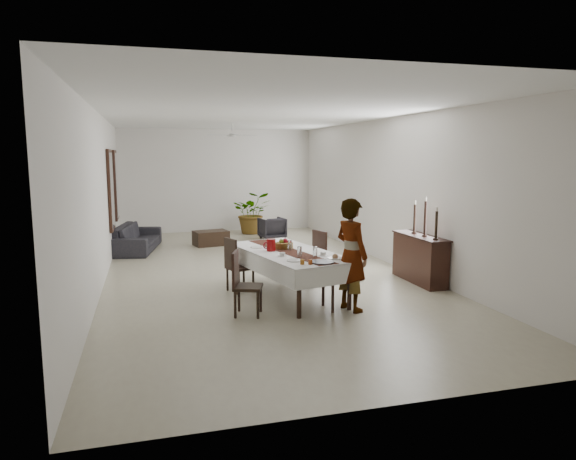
{
  "coord_description": "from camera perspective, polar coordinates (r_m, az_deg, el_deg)",
  "views": [
    {
      "loc": [
        -2.16,
        -10.2,
        2.38
      ],
      "look_at": [
        0.28,
        -1.36,
        1.05
      ],
      "focal_mm": 32.0,
      "sensor_mm": 36.0,
      "label": 1
    }
  ],
  "objects": [
    {
      "name": "fan_rod",
      "position": [
        13.4,
        -6.22,
        11.29
      ],
      "size": [
        0.04,
        0.04,
        0.2
      ],
      "primitive_type": "cylinder",
      "color": "silver",
      "rests_on": "ceiling"
    },
    {
      "name": "woman",
      "position": [
        7.94,
        7.06,
        -2.76
      ],
      "size": [
        0.6,
        0.74,
        1.75
      ],
      "primitive_type": "imported",
      "rotation": [
        0.0,
        0.0,
        1.89
      ],
      "color": "#909298",
      "rests_on": "floor"
    },
    {
      "name": "saucer_left",
      "position": [
        8.25,
        -0.64,
        -2.9
      ],
      "size": [
        0.15,
        0.15,
        0.01
      ],
      "primitive_type": "cylinder",
      "color": "white",
      "rests_on": "tablecloth_top"
    },
    {
      "name": "red_pitcher",
      "position": [
        8.71,
        -1.9,
        -1.68
      ],
      "size": [
        0.18,
        0.18,
        0.2
      ],
      "primitive_type": "cylinder",
      "rotation": [
        0.0,
        0.0,
        0.22
      ],
      "color": "maroon",
      "rests_on": "tablecloth_top"
    },
    {
      "name": "fruit_red",
      "position": [
        8.96,
        -0.31,
        -1.22
      ],
      "size": [
        0.09,
        0.09,
        0.09
      ],
      "primitive_type": "sphere",
      "color": "maroon",
      "rests_on": "fruit_basket"
    },
    {
      "name": "chair_left_near_back",
      "position": [
        7.72,
        -5.87,
        -4.29
      ],
      "size": [
        0.17,
        0.4,
        0.52
      ],
      "primitive_type": "cube",
      "rotation": [
        0.0,
        0.0,
        -1.91
      ],
      "color": "black",
      "rests_on": "chair_left_near_seat"
    },
    {
      "name": "chair_right_near_leg_bl",
      "position": [
        7.92,
        4.99,
        -7.53
      ],
      "size": [
        0.05,
        0.05,
        0.46
      ],
      "primitive_type": "cylinder",
      "rotation": [
        0.0,
        0.0,
        0.05
      ],
      "color": "black",
      "rests_on": "floor"
    },
    {
      "name": "fruit_basket",
      "position": [
        8.94,
        -0.42,
        -1.74
      ],
      "size": [
        0.31,
        0.31,
        0.1
      ],
      "primitive_type": "cylinder",
      "color": "brown",
      "rests_on": "tablecloth_top"
    },
    {
      "name": "mirror_frame_far",
      "position": [
        14.54,
        -18.59,
        4.76
      ],
      "size": [
        0.06,
        1.05,
        1.85
      ],
      "primitive_type": "cube",
      "color": "black",
      "rests_on": "wall_left"
    },
    {
      "name": "chair_right_near_back",
      "position": [
        8.12,
        7.13,
        -2.97
      ],
      "size": [
        0.07,
        0.47,
        0.6
      ],
      "primitive_type": "cube",
      "rotation": [
        0.0,
        0.0,
        1.63
      ],
      "color": "black",
      "rests_on": "chair_right_near_seat"
    },
    {
      "name": "plate_near_right",
      "position": [
        8.1,
        5.26,
        -3.14
      ],
      "size": [
        0.25,
        0.25,
        0.02
      ],
      "primitive_type": "cylinder",
      "color": "silver",
      "rests_on": "tablecloth_top"
    },
    {
      "name": "wall_front",
      "position": [
        4.79,
        11.66,
        -1.32
      ],
      "size": [
        6.0,
        0.02,
        3.2
      ],
      "primitive_type": "cube",
      "color": "silver",
      "rests_on": "floor"
    },
    {
      "name": "mirror_glass_far",
      "position": [
        14.54,
        -18.46,
        4.76
      ],
      "size": [
        0.01,
        0.9,
        1.7
      ],
      "primitive_type": "cube",
      "color": "white",
      "rests_on": "mirror_frame_far"
    },
    {
      "name": "candlestick_mid_base",
      "position": [
        9.85,
        14.92,
        -0.61
      ],
      "size": [
        0.1,
        0.1,
        0.03
      ],
      "primitive_type": "cylinder",
      "color": "black",
      "rests_on": "sideboard_top"
    },
    {
      "name": "chair_right_near_leg_fl",
      "position": [
        8.08,
        7.51,
        -7.26
      ],
      "size": [
        0.05,
        0.05,
        0.46
      ],
      "primitive_type": "cylinder",
      "rotation": [
        0.0,
        0.0,
        0.05
      ],
      "color": "black",
      "rests_on": "floor"
    },
    {
      "name": "fan_blade_w",
      "position": [
        13.33,
        -7.71,
        10.42
      ],
      "size": [
        0.55,
        0.1,
        0.01
      ],
      "primitive_type": "cube",
      "color": "silver",
      "rests_on": "fan_hub"
    },
    {
      "name": "serving_tray",
      "position": [
        7.79,
        3.81,
        -3.56
      ],
      "size": [
        0.37,
        0.37,
        0.02
      ],
      "primitive_type": "cylinder",
      "color": "#3B3B3F",
      "rests_on": "tablecloth_top"
    },
    {
      "name": "candlestick_mid_candle",
      "position": [
        9.77,
        15.07,
        3.32
      ],
      "size": [
        0.03,
        0.03,
        0.08
      ],
      "primitive_type": "cylinder",
      "color": "#EFE5CF",
      "rests_on": "candlestick_mid_shaft"
    },
    {
      "name": "candlestick_mid_shaft",
      "position": [
        9.8,
        14.99,
        1.28
      ],
      "size": [
        0.05,
        0.05,
        0.63
      ],
      "primitive_type": "cylinder",
      "color": "black",
      "rests_on": "candlestick_mid_base"
    },
    {
      "name": "bread_near_right",
      "position": [
        8.1,
        5.26,
        -2.95
      ],
      "size": [
        0.09,
        0.09,
        0.09
      ],
      "primitive_type": "sphere",
      "color": "tan",
      "rests_on": "plate_near_right"
    },
    {
      "name": "candlestick_far_base",
      "position": [
        10.18,
        13.83,
        -0.29
      ],
      "size": [
        0.1,
        0.1,
        0.03
      ],
      "primitive_type": "cylinder",
      "color": "black",
      "rests_on": "sideboard_top"
    },
    {
      "name": "candlestick_near_shaft",
      "position": [
        9.48,
        16.15,
        0.56
      ],
      "size": [
        0.05,
        0.05,
        0.48
      ],
      "primitive_type": "cylinder",
      "color": "black",
      "rests_on": "candlestick_near_base"
    },
    {
      "name": "chair_right_near_leg_fr",
      "position": [
        8.41,
        6.36,
        -6.61
      ],
      "size": [
        0.05,
        0.05,
        0.46
      ],
      "primitive_type": "cylinder",
      "rotation": [
        0.0,
        0.0,
        0.05
      ],
      "color": "black",
      "rests_on": "floor"
    },
    {
      "name": "fan_hub",
      "position": [
        13.39,
        -6.2,
        10.44
      ],
      "size": [
        0.16,
        0.16,
        0.08
      ],
      "primitive_type": "cylinder",
      "color": "silver",
      "rests_on": "fan_rod"
    },
    {
      "name": "table_leg_bl",
      "position": [
        9.63,
        -5.59,
        -3.91
      ],
      "size": [
        0.09,
        0.09,
        0.72
      ],
      "primitive_type": "cylinder",
      "rotation": [
        0.0,
        0.0,
        0.22
      ],
      "color": "black",
      "rests_on": "floor"
    },
    {
      "name": "fruit_green",
      "position": [
        8.94,
        -0.75,
        -1.25
      ],
      "size": [
        0.08,
        0.08,
        0.08
      ],
      "primitive_type": "sphere",
      "color": "olive",
      "rests_on": "fruit_basket"
    },
    {
      "name": "armchair",
      "position": [
        14.75,
        -1.79,
        0.2
      ],
      "size": [
        0.75,
        0.77,
        0.62
      ],
      "primitive_type": "imported",
      "rotation": [
        0.0,
        0.0,
        3.28
      ],
      "color": "#272428",
      "rests_on": "floor"
    },
    {
      "name": "dining_table_top",
      "position": [
        8.71,
        0.06,
        -2.59
      ],
      "size": [
        1.54,
        2.62,
        0.05
      ],
      "primitive_type": "cube",
      "rotation": [
        0.0,
        0.0,
        0.22
      ],
      "color": "black",
      "rests_on": "table_leg_fl"
    },
    {
      "name": "chair_right_near_seat",
      "position": [
        8.1,
        5.72,
        -5.29
      ],
      "size": [
        0.49,
        0.49,
        0.05
      ],
      "primitive_type": "cube",
      "rotation": [
        0.0,
        0.0,
        1.63
      ],
      "color": "black",
      "rests_on": "chair_right_near_leg_fl"
    },
    {
      "name": "sideboard_top",
      "position": [
        9.97,
        14.5,
        -0.66
      ],
      "size": [
        0.42,
        1.5,
        0.03
      ],
      "primitive_type": "cube",
      "color": "black",
      "rests_on": "sideboard_body"
    },
    {
      "name": "wine_glass_near",
      "position": [
        8.18,
        3.02,
        -2.44
      ],
      "size": [
        0.07,
        0.07,
        0.17
      ],
      "primitive_type": "cylinder",
      "color": "white",
      "rests_on": "tablecloth_top"
    },
    {
      "name": "pitcher_handle",
      "position": [
        8.67,
        -2.41,
        -1.72
      ],
      "size": [
        0.12,
        0.05,
        0.12
      ],
      "primitive_type": "torus",
      "rotation": [
        1.57,
        0.0,
        0.22
      ],
      "color": "maroon",
      "rests_on": "red_pitcher"
    },
    {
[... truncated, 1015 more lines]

